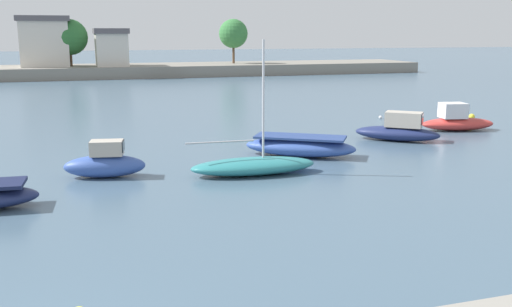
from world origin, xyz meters
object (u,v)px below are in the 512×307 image
moored_boat_3 (254,166)px  moored_boat_6 (457,121)px  moored_boat_5 (399,130)px  mooring_buoy_2 (380,117)px  moored_boat_4 (300,146)px  moored_boat_2 (105,163)px  mooring_buoy_0 (472,117)px

moored_boat_3 → moored_boat_6: bearing=27.6°
moored_boat_5 → mooring_buoy_2: moored_boat_5 is taller
moored_boat_5 → moored_boat_4: bearing=-122.8°
moored_boat_4 → moored_boat_5: bearing=50.3°
moored_boat_2 → moored_boat_5: size_ratio=0.77×
moored_boat_5 → moored_boat_6: bearing=60.0°
moored_boat_3 → moored_boat_6: moored_boat_3 is taller
moored_boat_3 → moored_boat_4: bearing=44.0°
mooring_buoy_0 → mooring_buoy_2: size_ratio=1.72×
moored_boat_2 → moored_boat_6: 22.52m
moored_boat_2 → moored_boat_3: 6.32m
moored_boat_4 → moored_boat_5: 7.27m
moored_boat_4 → mooring_buoy_2: moored_boat_4 is taller
moored_boat_4 → moored_boat_6: 13.02m
moored_boat_6 → mooring_buoy_0: (3.92, 3.56, -0.38)m
moored_boat_2 → moored_boat_4: moored_boat_2 is taller
moored_boat_2 → mooring_buoy_2: 22.75m
moored_boat_3 → mooring_buoy_0: (19.56, 10.67, -0.18)m
moored_boat_3 → mooring_buoy_2: (13.51, 12.85, -0.26)m
moored_boat_6 → mooring_buoy_0: size_ratio=11.77×
mooring_buoy_0 → moored_boat_2: bearing=-160.2°
moored_boat_3 → moored_boat_4: (3.33, 2.88, 0.11)m
moored_boat_4 → mooring_buoy_2: 14.26m
moored_boat_6 → moored_boat_2: bearing=-154.5°
mooring_buoy_2 → moored_boat_2: bearing=-149.9°
moored_boat_2 → mooring_buoy_2: bearing=40.8°
moored_boat_4 → mooring_buoy_2: bearing=77.0°
mooring_buoy_2 → moored_boat_3: bearing=-136.4°
moored_boat_3 → mooring_buoy_2: moored_boat_3 is taller
moored_boat_6 → mooring_buoy_0: 5.31m
moored_boat_3 → mooring_buoy_2: bearing=46.8°
moored_boat_3 → moored_boat_5: (10.25, 5.09, 0.21)m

